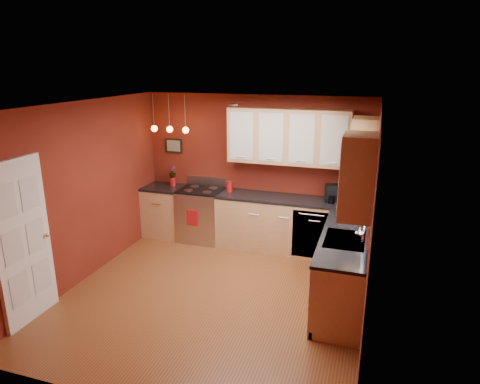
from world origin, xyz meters
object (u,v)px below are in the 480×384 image
(gas_range, at_px, (201,214))
(soap_pump, at_px, (359,235))
(coffee_maker, at_px, (332,194))
(sink, at_px, (345,241))
(red_canister, at_px, (229,186))

(gas_range, xyz_separation_m, soap_pump, (2.79, -1.56, 0.56))
(gas_range, height_order, coffee_maker, coffee_maker)
(sink, distance_m, red_canister, 2.63)
(coffee_maker, bearing_deg, sink, -93.61)
(red_canister, relative_size, coffee_maker, 0.61)
(sink, xyz_separation_m, red_canister, (-2.11, 1.57, 0.12))
(red_canister, bearing_deg, coffee_maker, -2.44)
(red_canister, distance_m, coffee_maker, 1.78)
(sink, xyz_separation_m, soap_pump, (0.17, -0.06, 0.13))
(sink, bearing_deg, coffee_maker, 102.62)
(gas_range, relative_size, sink, 1.59)
(sink, xyz_separation_m, coffee_maker, (-0.33, 1.50, 0.16))
(gas_range, bearing_deg, coffee_maker, -0.13)
(gas_range, relative_size, soap_pump, 5.50)
(red_canister, bearing_deg, sink, -36.68)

